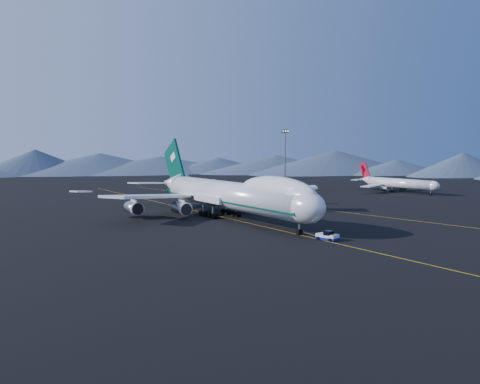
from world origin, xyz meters
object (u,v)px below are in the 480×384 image
boeing_747 (231,195)px  service_van (294,199)px  second_jet (397,183)px  pushback_tug (327,237)px  floodlight_mast (285,159)px

boeing_747 → service_van: bearing=34.4°
second_jet → service_van: bearing=-176.9°
pushback_tug → second_jet: (90.14, 66.85, 2.82)m
pushback_tug → service_van: pushback_tug is taller
boeing_747 → service_van: size_ratio=15.93×
pushback_tug → second_jet: bearing=21.6°
service_van → floodlight_mast: (23.98, 38.27, 11.39)m
pushback_tug → service_van: 70.04m
boeing_747 → floodlight_mast: (61.67, 64.05, 6.21)m
boeing_747 → floodlight_mast: size_ratio=3.05×
boeing_747 → pushback_tug: size_ratio=16.09×
service_van → second_jet: bearing=-9.4°
floodlight_mast → second_jet: bearing=-46.6°
boeing_747 → floodlight_mast: 89.13m
service_van → boeing_747: bearing=-162.8°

